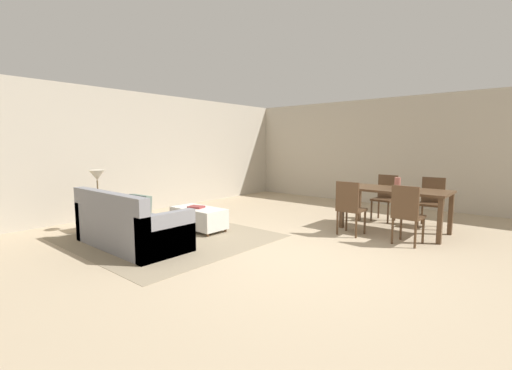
{
  "coord_description": "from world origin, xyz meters",
  "views": [
    {
      "loc": [
        2.66,
        -3.88,
        1.53
      ],
      "look_at": [
        -1.35,
        0.82,
        0.81
      ],
      "focal_mm": 24.26,
      "sensor_mm": 36.0,
      "label": 1
    }
  ],
  "objects": [
    {
      "name": "ground_plane",
      "position": [
        0.0,
        0.0,
        0.0
      ],
      "size": [
        10.8,
        10.8,
        0.0
      ],
      "primitive_type": "plane",
      "color": "tan"
    },
    {
      "name": "wall_back",
      "position": [
        0.0,
        5.0,
        1.35
      ],
      "size": [
        9.0,
        0.12,
        2.7
      ],
      "primitive_type": "cube",
      "color": "#BCB2A0",
      "rests_on": "ground_plane"
    },
    {
      "name": "wall_left",
      "position": [
        -4.5,
        0.5,
        1.35
      ],
      "size": [
        0.12,
        11.0,
        2.7
      ],
      "primitive_type": "cube",
      "color": "#BCB2A0",
      "rests_on": "ground_plane"
    },
    {
      "name": "area_rug",
      "position": [
        -2.09,
        -0.55,
        0.0
      ],
      "size": [
        3.0,
        2.8,
        0.01
      ],
      "primitive_type": "cube",
      "color": "gray",
      "rests_on": "ground_plane"
    },
    {
      "name": "couch",
      "position": [
        -2.1,
        -1.24,
        0.29
      ],
      "size": [
        1.91,
        0.88,
        0.86
      ],
      "color": "gray",
      "rests_on": "ground_plane"
    },
    {
      "name": "ottoman_table",
      "position": [
        -2.08,
        0.09,
        0.23
      ],
      "size": [
        1.03,
        0.51,
        0.41
      ],
      "color": "silver",
      "rests_on": "ground_plane"
    },
    {
      "name": "side_table",
      "position": [
        -3.36,
        -1.11,
        0.45
      ],
      "size": [
        0.4,
        0.4,
        0.57
      ],
      "color": "olive",
      "rests_on": "ground_plane"
    },
    {
      "name": "table_lamp",
      "position": [
        -3.36,
        -1.11,
        0.98
      ],
      "size": [
        0.26,
        0.26,
        0.53
      ],
      "color": "brown",
      "rests_on": "side_table"
    },
    {
      "name": "dining_table",
      "position": [
        0.61,
        2.3,
        0.67
      ],
      "size": [
        1.76,
        0.86,
        0.76
      ],
      "color": "#513823",
      "rests_on": "ground_plane"
    },
    {
      "name": "dining_chair_near_left",
      "position": [
        0.13,
        1.51,
        0.52
      ],
      "size": [
        0.4,
        0.4,
        0.92
      ],
      "color": "#513823",
      "rests_on": "ground_plane"
    },
    {
      "name": "dining_chair_near_right",
      "position": [
        1.05,
        1.54,
        0.52
      ],
      "size": [
        0.42,
        0.42,
        0.92
      ],
      "color": "#513823",
      "rests_on": "ground_plane"
    },
    {
      "name": "dining_chair_far_left",
      "position": [
        0.15,
        3.11,
        0.52
      ],
      "size": [
        0.42,
        0.42,
        0.92
      ],
      "color": "#513823",
      "rests_on": "ground_plane"
    },
    {
      "name": "dining_chair_far_right",
      "position": [
        1.01,
        3.13,
        0.52
      ],
      "size": [
        0.42,
        0.42,
        0.92
      ],
      "color": "#513823",
      "rests_on": "ground_plane"
    },
    {
      "name": "vase_centerpiece",
      "position": [
        0.64,
        2.3,
        0.86
      ],
      "size": [
        0.1,
        0.1,
        0.2
      ],
      "primitive_type": "cylinder",
      "color": "#B26659",
      "rests_on": "dining_table"
    },
    {
      "name": "book_on_ottoman",
      "position": [
        -2.11,
        0.06,
        0.42
      ],
      "size": [
        0.31,
        0.27,
        0.03
      ],
      "primitive_type": "cube",
      "rotation": [
        0.0,
        0.0,
        0.3
      ],
      "color": "maroon",
      "rests_on": "ottoman_table"
    }
  ]
}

